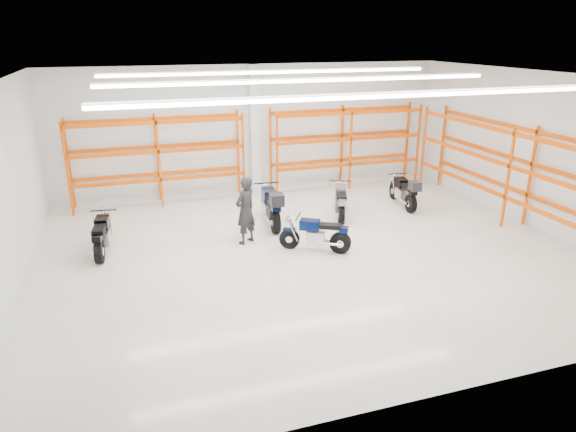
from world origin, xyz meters
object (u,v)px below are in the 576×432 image
object	(u,v)px
standing_man	(245,210)
structural_column	(255,130)
motorcycle_back_a	(102,236)
motorcycle_back_b	(271,207)
motorcycle_main	(318,235)
motorcycle_back_c	(340,202)
motorcycle_back_d	(405,192)

from	to	relation	value
standing_man	structural_column	size ratio (longest dim) A/B	0.42
motorcycle_back_a	motorcycle_back_b	world-z (taller)	motorcycle_back_b
motorcycle_back_a	motorcycle_back_b	size ratio (longest dim) A/B	0.85
standing_man	motorcycle_back_b	bearing A→B (deg)	-168.84
motorcycle_main	motorcycle_back_a	distance (m)	5.67
motorcycle_back_b	structural_column	distance (m)	3.96
motorcycle_back_b	motorcycle_back_c	distance (m)	2.29
motorcycle_back_d	standing_man	size ratio (longest dim) A/B	1.12
standing_man	motorcycle_main	bearing A→B (deg)	110.61
motorcycle_back_c	standing_man	size ratio (longest dim) A/B	1.07
motorcycle_main	motorcycle_back_d	xyz separation A→B (m)	(4.05, 2.54, 0.07)
motorcycle_back_a	motorcycle_back_b	distance (m)	4.83
motorcycle_main	structural_column	size ratio (longest dim) A/B	0.38
structural_column	motorcycle_back_d	bearing A→B (deg)	-37.45
motorcycle_back_a	standing_man	bearing A→B (deg)	-6.98
motorcycle_back_a	motorcycle_back_d	world-z (taller)	motorcycle_back_d
motorcycle_back_c	motorcycle_back_d	xyz separation A→B (m)	(2.41, 0.23, 0.04)
motorcycle_main	standing_man	bearing A→B (deg)	145.33
structural_column	standing_man	bearing A→B (deg)	-107.69
motorcycle_back_a	standing_man	size ratio (longest dim) A/B	1.10
standing_man	structural_column	xyz separation A→B (m)	(1.48, 4.64, 1.31)
motorcycle_back_b	structural_column	bearing A→B (deg)	82.96
motorcycle_main	structural_column	bearing A→B (deg)	91.98
motorcycle_back_b	standing_man	size ratio (longest dim) A/B	1.29
motorcycle_back_a	motorcycle_back_b	bearing A→B (deg)	7.28
motorcycle_back_a	motorcycle_back_c	distance (m)	7.11
motorcycle_back_a	motorcycle_back_d	bearing A→B (deg)	5.56
motorcycle_back_b	motorcycle_back_d	size ratio (longest dim) A/B	1.15
motorcycle_back_a	motorcycle_back_c	world-z (taller)	motorcycle_back_c
motorcycle_back_a	motorcycle_back_d	distance (m)	9.53
motorcycle_back_d	standing_man	world-z (taller)	standing_man
motorcycle_back_b	motorcycle_back_d	xyz separation A→B (m)	(4.70, 0.31, -0.08)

